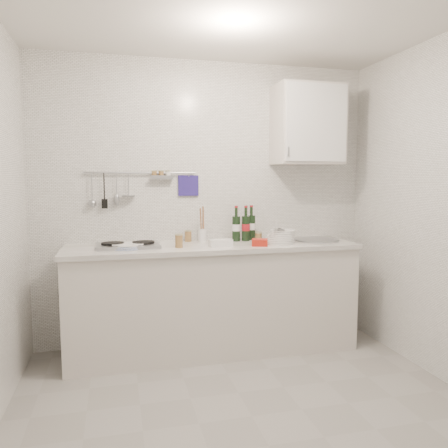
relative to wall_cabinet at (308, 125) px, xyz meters
name	(u,v)px	position (x,y,z in m)	size (l,w,h in m)	color
floor	(252,416)	(-0.90, -1.22, -1.95)	(3.00, 3.00, 0.00)	gray
back_wall	(206,203)	(-0.90, 0.18, -0.70)	(3.00, 0.02, 2.50)	silver
counter	(214,301)	(-0.89, -0.12, -1.52)	(2.44, 0.64, 0.96)	beige
wall_rail	(138,184)	(-1.50, 0.15, -0.52)	(0.98, 0.09, 0.34)	#93969B
wall_cabinet	(308,125)	(0.00, 0.00, 0.00)	(0.60, 0.38, 0.70)	beige
plate_stack_hob	(127,246)	(-1.61, -0.17, -1.01)	(0.28, 0.27, 0.04)	#5171B9
plate_stack_sink	(281,237)	(-0.32, -0.18, -0.98)	(0.28, 0.27, 0.12)	white
wine_bottles	(244,223)	(-0.58, 0.04, -0.87)	(0.23, 0.13, 0.31)	black
butter_dish	(220,243)	(-0.86, -0.24, -1.00)	(0.19, 0.09, 0.06)	white
strawberry_punnet	(260,242)	(-0.54, -0.28, -1.00)	(0.13, 0.13, 0.05)	red
utensil_crock	(202,233)	(-0.96, 0.05, -0.96)	(0.08, 0.08, 0.31)	white
jar_a	(188,236)	(-1.08, 0.10, -0.98)	(0.06, 0.06, 0.10)	olive
jar_b	(255,235)	(-0.45, 0.10, -0.99)	(0.06, 0.06, 0.08)	olive
jar_c	(259,237)	(-0.46, -0.03, -0.99)	(0.06, 0.06, 0.08)	olive
jar_d	(179,241)	(-1.20, -0.23, -0.97)	(0.06, 0.06, 0.11)	olive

